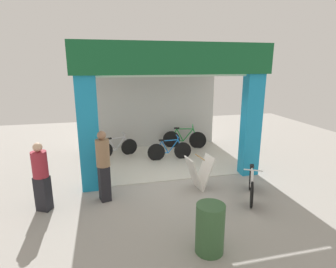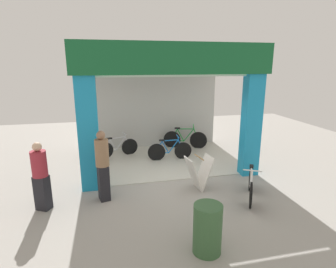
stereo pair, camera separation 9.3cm
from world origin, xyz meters
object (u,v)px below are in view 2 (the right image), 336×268
object	(u,v)px
bicycle_inside_1	(170,151)
pedestrian_0	(103,165)
sandwich_board_sign	(199,173)
bicycle_inside_0	(117,148)
bicycle_inside_2	(185,139)
bicycle_parked_0	(251,185)
pedestrian_1	(41,176)
trash_bin	(207,229)

from	to	relation	value
bicycle_inside_1	pedestrian_0	xyz separation A→B (m)	(-2.21, -2.42, 0.56)
sandwich_board_sign	bicycle_inside_0	bearing A→B (deg)	122.47
bicycle_inside_1	pedestrian_0	distance (m)	3.32
bicycle_inside_0	bicycle_inside_2	world-z (taller)	bicycle_inside_2
bicycle_inside_1	bicycle_parked_0	distance (m)	3.41
bicycle_parked_0	pedestrian_1	xyz separation A→B (m)	(-4.87, 0.56, 0.47)
bicycle_inside_0	bicycle_inside_1	distance (m)	1.89
bicycle_inside_1	sandwich_board_sign	bearing A→B (deg)	-84.36
bicycle_parked_0	bicycle_inside_0	bearing A→B (deg)	128.16
trash_bin	bicycle_parked_0	bearing A→B (deg)	43.36
bicycle_inside_0	pedestrian_1	bearing A→B (deg)	-118.64
pedestrian_1	sandwich_board_sign	bearing A→B (deg)	3.27
pedestrian_1	trash_bin	distance (m)	3.84
bicycle_inside_1	sandwich_board_sign	distance (m)	2.38
bicycle_inside_2	sandwich_board_sign	distance (m)	3.62
bicycle_inside_2	sandwich_board_sign	xyz separation A→B (m)	(-0.66, -3.56, 0.08)
bicycle_inside_1	bicycle_parked_0	world-z (taller)	bicycle_parked_0
bicycle_inside_0	bicycle_parked_0	xyz separation A→B (m)	(3.05, -3.88, 0.01)
bicycle_inside_2	trash_bin	xyz separation A→B (m)	(-1.34, -5.99, 0.08)
bicycle_inside_2	pedestrian_1	distance (m)	5.85
pedestrian_0	pedestrian_1	xyz separation A→B (m)	(-1.35, -0.17, -0.08)
bicycle_inside_0	pedestrian_0	size ratio (longest dim) A/B	0.85
bicycle_inside_2	sandwich_board_sign	bearing A→B (deg)	-100.49
bicycle_inside_0	trash_bin	world-z (taller)	trash_bin
bicycle_inside_0	bicycle_parked_0	distance (m)	4.94
bicycle_inside_1	bicycle_inside_2	distance (m)	1.49
bicycle_inside_2	bicycle_inside_1	bearing A→B (deg)	-126.72
bicycle_inside_0	bicycle_parked_0	world-z (taller)	bicycle_parked_0
bicycle_parked_0	sandwich_board_sign	size ratio (longest dim) A/B	1.53
bicycle_inside_1	pedestrian_1	distance (m)	4.42
bicycle_inside_1	bicycle_inside_2	size ratio (longest dim) A/B	0.94
bicycle_parked_0	trash_bin	bearing A→B (deg)	-136.64
bicycle_inside_0	trash_bin	size ratio (longest dim) A/B	1.62
bicycle_inside_0	pedestrian_0	distance (m)	3.24
bicycle_inside_0	pedestrian_0	xyz separation A→B (m)	(-0.46, -3.16, 0.56)
bicycle_inside_0	pedestrian_1	xyz separation A→B (m)	(-1.81, -3.32, 0.48)
pedestrian_1	trash_bin	world-z (taller)	pedestrian_1
bicycle_inside_1	bicycle_inside_2	world-z (taller)	bicycle_inside_2
pedestrian_0	trash_bin	size ratio (longest dim) A/B	1.91
bicycle_inside_2	pedestrian_0	size ratio (longest dim) A/B	0.93
pedestrian_1	pedestrian_0	bearing A→B (deg)	6.97
pedestrian_1	bicycle_inside_2	bearing A→B (deg)	40.33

